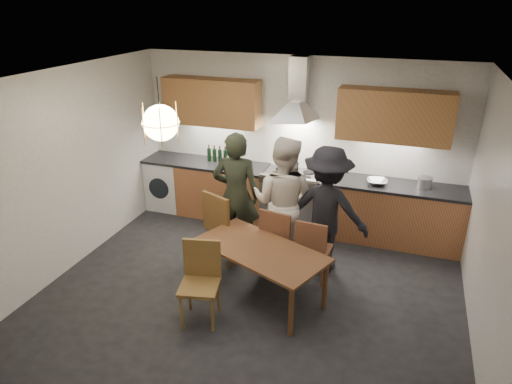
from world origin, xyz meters
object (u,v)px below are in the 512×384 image
(person_right, at_px, (326,210))
(mixing_bowl, at_px, (377,182))
(person_mid, at_px, (283,202))
(stock_pot, at_px, (424,183))
(wine_bottles, at_px, (220,154))
(dining_table, at_px, (260,254))
(chair_front, at_px, (201,276))
(person_left, at_px, (236,195))
(chair_back_left, at_px, (223,223))

(person_right, bearing_deg, mixing_bowl, -116.42)
(person_mid, relative_size, stock_pot, 9.04)
(stock_pot, relative_size, wine_bottles, 0.44)
(dining_table, xyz_separation_m, mixing_bowl, (1.13, 1.87, 0.35))
(chair_front, relative_size, stock_pot, 4.74)
(person_left, relative_size, wine_bottles, 3.99)
(chair_back_left, xyz_separation_m, chair_front, (0.23, -1.17, -0.05))
(person_right, distance_m, wine_bottles, 2.26)
(dining_table, distance_m, stock_pot, 2.67)
(stock_pot, bearing_deg, mixing_bowl, -171.23)
(dining_table, bearing_deg, chair_front, -109.27)
(mixing_bowl, bearing_deg, wine_bottles, 176.66)
(dining_table, relative_size, chair_back_left, 1.70)
(chair_front, bearing_deg, stock_pot, 35.47)
(chair_back_left, xyz_separation_m, person_left, (0.09, 0.28, 0.30))
(person_mid, distance_m, mixing_bowl, 1.50)
(chair_back_left, distance_m, mixing_bowl, 2.28)
(person_left, height_order, stock_pot, person_left)
(chair_front, relative_size, person_left, 0.53)
(chair_front, relative_size, wine_bottles, 2.10)
(dining_table, xyz_separation_m, chair_front, (-0.51, -0.57, -0.05))
(person_right, height_order, mixing_bowl, person_right)
(chair_front, distance_m, person_right, 1.86)
(chair_back_left, bearing_deg, dining_table, 163.43)
(dining_table, bearing_deg, person_right, 79.22)
(mixing_bowl, bearing_deg, person_mid, -138.03)
(chair_back_left, distance_m, wine_bottles, 1.61)
(person_left, relative_size, mixing_bowl, 6.13)
(dining_table, bearing_deg, chair_back_left, 163.24)
(chair_back_left, xyz_separation_m, stock_pot, (2.51, 1.36, 0.38))
(person_left, relative_size, stock_pot, 9.00)
(chair_front, height_order, person_mid, person_mid)
(person_mid, bearing_deg, person_right, -172.56)
(dining_table, distance_m, person_left, 1.14)
(chair_back_left, height_order, chair_front, chair_back_left)
(dining_table, distance_m, person_right, 1.11)
(wine_bottles, bearing_deg, chair_front, -71.60)
(mixing_bowl, relative_size, wine_bottles, 0.65)
(person_left, xyz_separation_m, wine_bottles, (-0.72, 1.13, 0.15))
(person_mid, bearing_deg, wine_bottles, -35.33)
(stock_pot, bearing_deg, chair_back_left, -151.45)
(chair_front, relative_size, mixing_bowl, 3.23)
(chair_front, xyz_separation_m, stock_pot, (2.28, 2.54, 0.43))
(person_left, distance_m, mixing_bowl, 2.03)
(dining_table, height_order, person_right, person_right)
(stock_pot, bearing_deg, wine_bottles, 179.14)
(chair_front, xyz_separation_m, wine_bottles, (-0.86, 2.58, 0.50))
(chair_front, bearing_deg, dining_table, 35.56)
(person_mid, bearing_deg, stock_pot, -143.62)
(dining_table, relative_size, person_right, 1.03)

